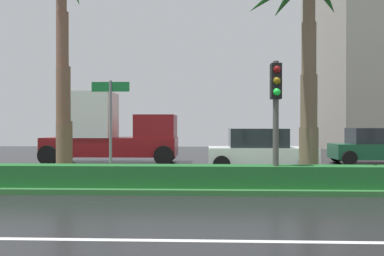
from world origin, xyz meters
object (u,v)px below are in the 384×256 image
object	(u,v)px
traffic_signal_median_right	(276,101)
car_in_traffic_leading	(260,150)
palm_tree_centre	(309,5)
car_in_traffic_second	(376,147)
box_truck_following	(110,132)
street_name_sign	(111,118)

from	to	relation	value
traffic_signal_median_right	car_in_traffic_leading	world-z (taller)	traffic_signal_median_right
palm_tree_centre	car_in_traffic_second	size ratio (longest dim) A/B	1.65
box_truck_following	car_in_traffic_second	distance (m)	12.98
traffic_signal_median_right	car_in_traffic_leading	bearing A→B (deg)	86.78
palm_tree_centre	car_in_traffic_second	bearing A→B (deg)	54.15
palm_tree_centre	street_name_sign	xyz separation A→B (m)	(-6.00, -1.22, -3.54)
palm_tree_centre	car_in_traffic_leading	xyz separation A→B (m)	(-1.04, 3.66, -4.80)
traffic_signal_median_right	car_in_traffic_second	distance (m)	10.87
traffic_signal_median_right	box_truck_following	world-z (taller)	traffic_signal_median_right
palm_tree_centre	car_in_traffic_second	xyz separation A→B (m)	(4.99, 6.90, -4.80)
palm_tree_centre	traffic_signal_median_right	bearing A→B (deg)	-127.19
car_in_traffic_leading	car_in_traffic_second	xyz separation A→B (m)	(6.03, 3.24, 0.00)
street_name_sign	box_truck_following	distance (m)	8.20
palm_tree_centre	street_name_sign	world-z (taller)	palm_tree_centre
palm_tree_centre	car_in_traffic_leading	world-z (taller)	palm_tree_centre
box_truck_following	car_in_traffic_second	bearing A→B (deg)	0.76
car_in_traffic_leading	box_truck_following	bearing A→B (deg)	156.13
traffic_signal_median_right	car_in_traffic_second	xyz separation A→B (m)	(6.33, 8.68, -1.70)
palm_tree_centre	car_in_traffic_leading	bearing A→B (deg)	105.88
street_name_sign	car_in_traffic_leading	size ratio (longest dim) A/B	0.70
traffic_signal_median_right	car_in_traffic_leading	distance (m)	5.71
box_truck_following	car_in_traffic_second	xyz separation A→B (m)	(12.96, 0.17, -0.72)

